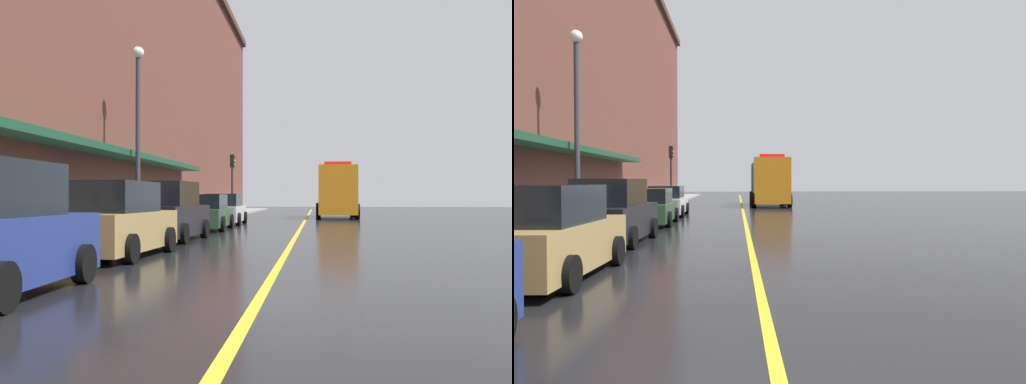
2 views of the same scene
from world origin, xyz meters
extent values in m
plane|color=black|center=(0.00, 25.00, 0.00)|extent=(112.00, 112.00, 0.00)
cube|color=gray|center=(-6.20, 25.00, 0.07)|extent=(2.40, 70.00, 0.15)
cube|color=gold|center=(0.00, 25.00, 0.00)|extent=(0.16, 70.00, 0.01)
cube|color=brown|center=(-12.09, 24.00, 9.20)|extent=(9.38, 64.00, 18.39)
cube|color=#19472D|center=(-6.85, 16.00, 3.10)|extent=(1.20, 22.40, 0.24)
cylinder|color=black|center=(-3.00, 1.79, 0.32)|extent=(0.23, 0.64, 0.64)
cylinder|color=black|center=(-2.98, -0.75, 0.32)|extent=(0.23, 0.64, 0.64)
cube|color=#A5844C|center=(-3.93, 5.98, 0.62)|extent=(1.87, 4.50, 0.88)
cube|color=black|center=(-3.94, 5.75, 1.41)|extent=(1.62, 2.50, 0.72)
cylinder|color=black|center=(-4.74, 7.38, 0.32)|extent=(0.24, 0.65, 0.64)
cylinder|color=black|center=(-3.02, 7.32, 0.32)|extent=(0.24, 0.65, 0.64)
cylinder|color=black|center=(-4.84, 4.63, 0.32)|extent=(0.24, 0.65, 0.64)
cylinder|color=black|center=(-3.12, 4.57, 0.32)|extent=(0.24, 0.65, 0.64)
cube|color=black|center=(-4.04, 11.23, 0.65)|extent=(1.91, 4.50, 0.95)
cube|color=black|center=(-4.05, 11.01, 1.52)|extent=(1.66, 2.50, 0.78)
cylinder|color=black|center=(-4.87, 12.64, 0.32)|extent=(0.24, 0.65, 0.64)
cylinder|color=black|center=(-3.11, 12.57, 0.32)|extent=(0.24, 0.65, 0.64)
cylinder|color=black|center=(-4.97, 9.89, 0.32)|extent=(0.24, 0.65, 0.64)
cylinder|color=black|center=(-3.21, 9.82, 0.32)|extent=(0.24, 0.65, 0.64)
cube|color=#2D5133|center=(-4.02, 17.48, 0.55)|extent=(1.88, 4.51, 0.75)
cube|color=black|center=(-4.02, 17.26, 1.23)|extent=(1.66, 2.50, 0.61)
cylinder|color=black|center=(-4.96, 18.85, 0.32)|extent=(0.23, 0.64, 0.64)
cylinder|color=black|center=(-3.14, 18.89, 0.32)|extent=(0.23, 0.64, 0.64)
cylinder|color=black|center=(-4.90, 16.07, 0.32)|extent=(0.23, 0.64, 0.64)
cylinder|color=black|center=(-3.09, 16.11, 0.32)|extent=(0.23, 0.64, 0.64)
cube|color=silver|center=(-4.03, 22.66, 0.56)|extent=(1.77, 4.23, 0.77)
cube|color=black|center=(-4.03, 22.45, 1.27)|extent=(1.58, 2.33, 0.63)
cylinder|color=black|center=(-4.92, 23.97, 0.32)|extent=(0.22, 0.64, 0.64)
cylinder|color=black|center=(-3.15, 23.98, 0.32)|extent=(0.22, 0.64, 0.64)
cylinder|color=black|center=(-4.90, 21.35, 0.32)|extent=(0.22, 0.64, 0.64)
cylinder|color=black|center=(-3.14, 21.36, 0.32)|extent=(0.22, 0.64, 0.64)
cube|color=orange|center=(2.03, 30.18, 1.87)|extent=(2.43, 2.43, 3.13)
cube|color=#3F3F42|center=(2.03, 34.69, 1.74)|extent=(2.44, 5.90, 2.88)
cube|color=red|center=(2.03, 30.18, 3.55)|extent=(1.70, 0.60, 0.24)
cylinder|color=black|center=(3.26, 30.27, 0.50)|extent=(0.30, 1.00, 1.00)
cylinder|color=black|center=(0.80, 30.27, 0.50)|extent=(0.30, 1.00, 1.00)
cylinder|color=black|center=(3.26, 33.95, 0.50)|extent=(0.30, 1.00, 1.00)
cylinder|color=black|center=(0.80, 33.96, 0.50)|extent=(0.30, 1.00, 1.00)
cylinder|color=black|center=(3.27, 36.34, 0.50)|extent=(0.30, 1.00, 1.00)
cylinder|color=black|center=(0.81, 36.34, 0.50)|extent=(0.30, 1.00, 1.00)
cylinder|color=#4C4C51|center=(-5.35, 18.47, 0.68)|extent=(0.07, 0.07, 1.05)
cube|color=black|center=(-5.35, 18.47, 1.34)|extent=(0.14, 0.18, 0.28)
cylinder|color=#4C4C51|center=(-5.35, 4.51, 0.68)|extent=(0.07, 0.07, 1.05)
cube|color=black|center=(-5.35, 4.51, 1.34)|extent=(0.14, 0.18, 0.28)
cylinder|color=#33383D|center=(-5.95, 14.04, 3.40)|extent=(0.18, 0.18, 6.50)
sphere|color=white|center=(-5.95, 14.04, 6.87)|extent=(0.44, 0.44, 0.44)
cylinder|color=#232326|center=(-5.30, 33.90, 1.85)|extent=(0.14, 0.14, 3.40)
cube|color=black|center=(-5.30, 33.90, 4.00)|extent=(0.28, 0.36, 0.90)
sphere|color=red|center=(-5.14, 33.90, 4.30)|extent=(0.16, 0.16, 0.16)
sphere|color=gold|center=(-5.14, 33.90, 4.00)|extent=(0.16, 0.16, 0.16)
sphere|color=green|center=(-5.14, 33.90, 3.70)|extent=(0.16, 0.16, 0.16)
camera|label=1|loc=(0.81, -7.44, 1.40)|focal=41.24mm
camera|label=2|loc=(-0.39, -3.72, 1.85)|focal=34.84mm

